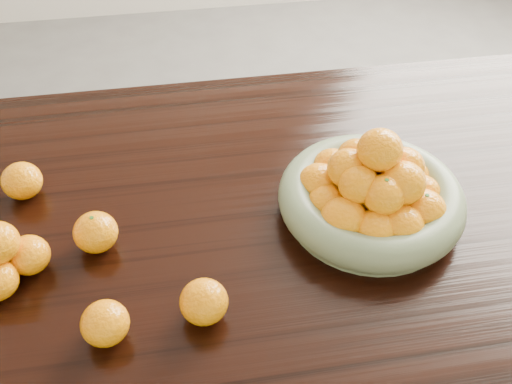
{
  "coord_description": "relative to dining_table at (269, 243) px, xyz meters",
  "views": [
    {
      "loc": [
        -0.15,
        -0.77,
        1.55
      ],
      "look_at": [
        -0.03,
        -0.02,
        0.83
      ],
      "focal_mm": 40.0,
      "sensor_mm": 36.0,
      "label": 1
    }
  ],
  "objects": [
    {
      "name": "dining_table",
      "position": [
        0.0,
        0.0,
        0.0
      ],
      "size": [
        2.0,
        1.0,
        0.75
      ],
      "color": "black",
      "rests_on": "ground"
    },
    {
      "name": "fruit_bowl",
      "position": [
        0.19,
        -0.03,
        0.15
      ],
      "size": [
        0.36,
        0.36,
        0.19
      ],
      "rotation": [
        0.0,
        0.0,
        -0.36
      ],
      "color": "#6A7757",
      "rests_on": "dining_table"
    },
    {
      "name": "orange_pyramid",
      "position": [
        -0.48,
        -0.08,
        0.14
      ],
      "size": [
        0.14,
        0.14,
        0.12
      ],
      "rotation": [
        0.0,
        0.0,
        -0.25
      ],
      "color": "#FF9907",
      "rests_on": "dining_table"
    },
    {
      "name": "loose_orange_0",
      "position": [
        -0.33,
        -0.03,
        0.13
      ],
      "size": [
        0.08,
        0.08,
        0.07
      ],
      "primitive_type": "ellipsoid",
      "color": "#FF9907",
      "rests_on": "dining_table"
    },
    {
      "name": "loose_orange_1",
      "position": [
        -0.31,
        -0.23,
        0.13
      ],
      "size": [
        0.08,
        0.08,
        0.07
      ],
      "primitive_type": "ellipsoid",
      "color": "#FF9907",
      "rests_on": "dining_table"
    },
    {
      "name": "loose_orange_2",
      "position": [
        -0.15,
        -0.22,
        0.13
      ],
      "size": [
        0.08,
        0.08,
        0.07
      ],
      "primitive_type": "ellipsoid",
      "color": "#FF9907",
      "rests_on": "dining_table"
    },
    {
      "name": "loose_orange_3",
      "position": [
        -0.48,
        0.13,
        0.13
      ],
      "size": [
        0.08,
        0.08,
        0.07
      ],
      "primitive_type": "ellipsoid",
      "color": "#FF9907",
      "rests_on": "dining_table"
    }
  ]
}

